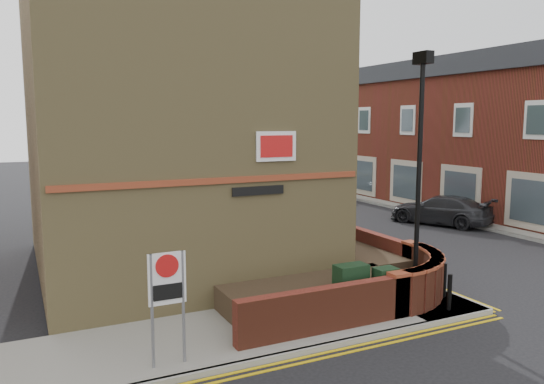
{
  "coord_description": "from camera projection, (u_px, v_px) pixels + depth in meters",
  "views": [
    {
      "loc": [
        -7.43,
        -9.02,
        4.75
      ],
      "look_at": [
        -1.11,
        4.0,
        2.81
      ],
      "focal_mm": 35.0,
      "sensor_mm": 36.0,
      "label": 1
    }
  ],
  "objects": [
    {
      "name": "far_terrace",
      "position": [
        407.0,
        133.0,
        32.78
      ],
      "size": [
        5.4,
        30.4,
        8.0
      ],
      "color": "maroon",
      "rests_on": "ground"
    },
    {
      "name": "bollard_far",
      "position": [
        444.0,
        280.0,
        14.0
      ],
      "size": [
        0.11,
        0.11,
        0.9
      ],
      "primitive_type": "cylinder",
      "color": "black",
      "rests_on": "pavement_corner"
    },
    {
      "name": "bollard_near",
      "position": [
        449.0,
        292.0,
        13.03
      ],
      "size": [
        0.11,
        0.11,
        0.9
      ],
      "primitive_type": "cylinder",
      "color": "black",
      "rests_on": "pavement_corner"
    },
    {
      "name": "yellow_lines_side",
      "position": [
        257.0,
        370.0,
        10.15
      ],
      "size": [
        13.0,
        0.28,
        0.01
      ],
      "primitive_type": "cube",
      "color": "gold",
      "rests_on": "ground"
    },
    {
      "name": "corner_building",
      "position": [
        169.0,
        75.0,
        16.96
      ],
      "size": [
        8.95,
        10.4,
        13.6
      ],
      "color": "#978350",
      "rests_on": "ground"
    },
    {
      "name": "red_car_main",
      "position": [
        277.0,
        199.0,
        28.23
      ],
      "size": [
        3.28,
        4.87,
        1.24
      ],
      "primitive_type": "imported",
      "rotation": [
        0.0,
        0.0,
        -0.3
      ],
      "color": "maroon",
      "rests_on": "ground"
    },
    {
      "name": "silver_car_near",
      "position": [
        292.0,
        211.0,
        23.73
      ],
      "size": [
        2.64,
        4.71,
        1.47
      ],
      "primitive_type": "imported",
      "rotation": [
        0.0,
        0.0,
        0.26
      ],
      "color": "#B5B9BE",
      "rests_on": "ground"
    },
    {
      "name": "ground",
      "position": [
        394.0,
        334.0,
        11.89
      ],
      "size": [
        120.0,
        120.0,
        0.0
      ],
      "primitive_type": "plane",
      "color": "black",
      "rests_on": "ground"
    },
    {
      "name": "tree_near",
      "position": [
        238.0,
        122.0,
        24.65
      ],
      "size": [
        3.64,
        3.65,
        6.7
      ],
      "color": "#382B1E",
      "rests_on": "pavement_main"
    },
    {
      "name": "yellow_lines_main",
      "position": [
        247.0,
        213.0,
        27.56
      ],
      "size": [
        0.28,
        32.0,
        0.01
      ],
      "primitive_type": "cube",
      "color": "gold",
      "rests_on": "ground"
    },
    {
      "name": "pavement_main",
      "position": [
        224.0,
        214.0,
        27.01
      ],
      "size": [
        2.0,
        32.0,
        0.12
      ],
      "primitive_type": "cube",
      "color": "gray",
      "rests_on": "ground"
    },
    {
      "name": "tree_mid",
      "position": [
        187.0,
        114.0,
        31.72
      ],
      "size": [
        4.03,
        4.03,
        7.42
      ],
      "color": "#382B1E",
      "rests_on": "pavement_main"
    },
    {
      "name": "pavement_corner",
      "position": [
        224.0,
        335.0,
        11.7
      ],
      "size": [
        13.0,
        3.0,
        0.12
      ],
      "primitive_type": "cube",
      "color": "gray",
      "rests_on": "ground"
    },
    {
      "name": "silver_car_far",
      "position": [
        322.0,
        189.0,
        32.56
      ],
      "size": [
        1.79,
        3.75,
        1.24
      ],
      "primitive_type": "imported",
      "rotation": [
        0.0,
        0.0,
        3.23
      ],
      "color": "gray",
      "rests_on": "ground"
    },
    {
      "name": "pavement_far",
      "position": [
        431.0,
        207.0,
        29.09
      ],
      "size": [
        4.0,
        40.0,
        0.12
      ],
      "primitive_type": "cube",
      "color": "gray",
      "rests_on": "ground"
    },
    {
      "name": "kerb_main_far",
      "position": [
        403.0,
        210.0,
        28.23
      ],
      "size": [
        0.15,
        40.0,
        0.12
      ],
      "primitive_type": "cube",
      "color": "gray",
      "rests_on": "ground"
    },
    {
      "name": "kerb_side",
      "position": [
        251.0,
        362.0,
        10.36
      ],
      "size": [
        13.0,
        0.15,
        0.12
      ],
      "primitive_type": "cube",
      "color": "gray",
      "rests_on": "ground"
    },
    {
      "name": "zone_sign",
      "position": [
        167.0,
        288.0,
        9.95
      ],
      "size": [
        0.72,
        0.07,
        2.2
      ],
      "color": "slate",
      "rests_on": "pavement_corner"
    },
    {
      "name": "grey_car_far",
      "position": [
        440.0,
        210.0,
        24.52
      ],
      "size": [
        3.66,
        5.01,
        1.35
      ],
      "primitive_type": "imported",
      "rotation": [
        0.0,
        0.0,
        3.57
      ],
      "color": "#28292D",
      "rests_on": "ground"
    },
    {
      "name": "garden_wall",
      "position": [
        334.0,
        301.0,
        14.11
      ],
      "size": [
        6.8,
        6.0,
        1.2
      ],
      "primitive_type": null,
      "color": "maroon",
      "rests_on": "ground"
    },
    {
      "name": "lamppost",
      "position": [
        419.0,
        178.0,
        13.2
      ],
      "size": [
        0.25,
        0.5,
        6.3
      ],
      "color": "black",
      "rests_on": "pavement_corner"
    },
    {
      "name": "utility_cabinet_small",
      "position": [
        385.0,
        290.0,
        12.9
      ],
      "size": [
        0.55,
        0.4,
        1.1
      ],
      "primitive_type": "cube",
      "color": "black",
      "rests_on": "pavement_corner"
    },
    {
      "name": "tree_far",
      "position": [
        156.0,
        119.0,
        38.89
      ],
      "size": [
        3.81,
        3.81,
        7.0
      ],
      "color": "#382B1E",
      "rests_on": "pavement_main"
    },
    {
      "name": "utility_cabinet_large",
      "position": [
        351.0,
        289.0,
        12.82
      ],
      "size": [
        0.8,
        0.45,
        1.2
      ],
      "primitive_type": "cube",
      "color": "black",
      "rests_on": "pavement_corner"
    },
    {
      "name": "traffic_light_assembly",
      "position": [
        181.0,
        151.0,
        34.85
      ],
      "size": [
        0.2,
        0.16,
        4.2
      ],
      "color": "black",
      "rests_on": "pavement_main"
    },
    {
      "name": "far_terrace_cream",
      "position": [
        264.0,
        128.0,
        51.51
      ],
      "size": [
        5.4,
        12.4,
        8.0
      ],
      "color": "#C0B29E",
      "rests_on": "ground"
    },
    {
      "name": "kerb_main_near",
      "position": [
        242.0,
        212.0,
        27.44
      ],
      "size": [
        0.15,
        32.0,
        0.12
      ],
      "primitive_type": "cube",
      "color": "gray",
      "rests_on": "ground"
    }
  ]
}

